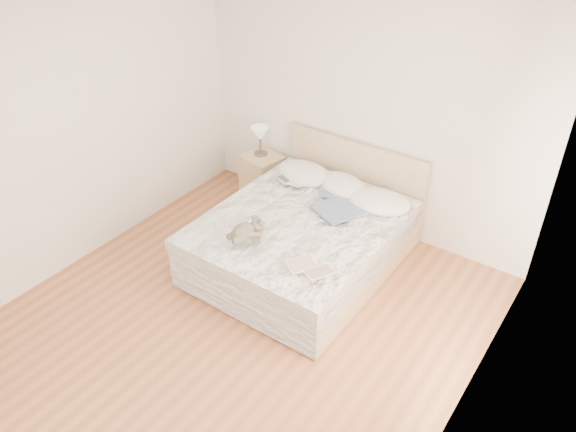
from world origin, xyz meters
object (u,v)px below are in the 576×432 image
Objects in this scene: bed at (305,239)px; photo_book at (294,180)px; nightstand at (262,176)px; childrens_book at (311,269)px; table_lamp at (260,135)px; teddy_bear at (243,237)px.

photo_book is (-0.46, 0.46, 0.32)m from bed.
childrens_book is at bearing -41.74° from nightstand.
table_lamp is at bearing 163.54° from photo_book.
teddy_bear is at bearing -57.99° from nightstand.
childrens_book is (1.75, -1.56, -0.18)m from table_lamp.
bed is 0.82m from teddy_bear.
photo_book is at bearing -25.87° from nightstand.
table_lamp reaches higher than childrens_book.
bed is 0.94m from childrens_book.
table_lamp is at bearing 137.69° from teddy_bear.
bed is 5.58× the size of childrens_book.
table_lamp is at bearing 140.19° from nightstand.
teddy_bear is (0.95, -1.52, 0.37)m from nightstand.
nightstand is at bearing 137.23° from teddy_bear.
bed is 0.73m from photo_book.
photo_book and childrens_book have the same top height.
photo_book is 1.19m from teddy_bear.
teddy_bear is (0.99, -1.55, -0.16)m from table_lamp.
bed is 6.07× the size of photo_book.
table_lamp is 0.92× the size of childrens_book.
nightstand is at bearing 145.46° from bed.
nightstand is 0.54m from table_lamp.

